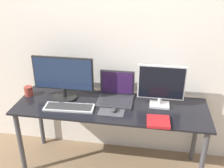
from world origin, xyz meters
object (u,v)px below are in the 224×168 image
object	(u,v)px
monitor_left	(63,78)
keyboard	(69,107)
monitor_right	(161,85)
book	(158,122)
laptop	(116,93)
mouse	(114,110)
mug	(29,91)

from	to	relation	value
monitor_left	keyboard	bearing A→B (deg)	-60.83
monitor_right	book	distance (m)	0.35
book	laptop	bearing A→B (deg)	140.29
book	monitor_right	bearing A→B (deg)	88.38
mouse	monitor_right	bearing A→B (deg)	24.02
monitor_right	keyboard	xyz separation A→B (m)	(-0.80, -0.18, -0.20)
laptop	mouse	world-z (taller)	laptop
mouse	mug	xyz separation A→B (m)	(-0.88, 0.17, 0.02)
monitor_left	mug	xyz separation A→B (m)	(-0.37, -0.00, -0.17)
monitor_left	book	xyz separation A→B (m)	(0.90, -0.28, -0.20)
keyboard	monitor_left	bearing A→B (deg)	119.17
keyboard	mug	bearing A→B (deg)	159.62
mouse	book	distance (m)	0.40
mouse	laptop	bearing A→B (deg)	95.20
monitor_right	laptop	xyz separation A→B (m)	(-0.41, 0.05, -0.14)
mouse	mug	world-z (taller)	mug
monitor_left	keyboard	distance (m)	0.29
laptop	book	xyz separation A→B (m)	(0.40, -0.34, -0.05)
monitor_right	monitor_left	bearing A→B (deg)	-179.99
mouse	mug	bearing A→B (deg)	169.12
book	mug	bearing A→B (deg)	167.55
book	mug	xyz separation A→B (m)	(-1.27, 0.28, 0.03)
monitor_left	mouse	world-z (taller)	monitor_left
laptop	book	distance (m)	0.53
laptop	mug	size ratio (longest dim) A/B	3.55
monitor_left	mouse	bearing A→B (deg)	-18.75
laptop	mouse	xyz separation A→B (m)	(0.02, -0.23, -0.04)
laptop	keyboard	bearing A→B (deg)	-149.65
keyboard	book	distance (m)	0.80
laptop	mug	distance (m)	0.86
monitor_right	book	size ratio (longest dim) A/B	2.13
monitor_right	mouse	world-z (taller)	monitor_right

